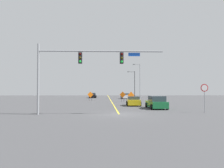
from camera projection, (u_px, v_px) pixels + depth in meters
ground at (119, 114)px, 21.11m from camera, size 139.62×139.62×0.00m
road_centre_stripe at (110, 98)px, 59.85m from camera, size 0.16×77.57×0.01m
traffic_signal_assembly at (81, 63)px, 21.09m from camera, size 11.78×0.44×6.60m
stop_sign at (204, 93)px, 22.44m from camera, size 0.76×0.07×2.87m
street_lamp_near_right at (134, 83)px, 68.45m from camera, size 2.31×0.24×7.88m
street_lamp_near_left at (139, 80)px, 57.68m from camera, size 1.91×0.24×8.93m
construction_sign_left_shoulder at (123, 95)px, 42.87m from camera, size 1.16×0.21×1.95m
construction_sign_median_near at (90, 95)px, 47.14m from camera, size 1.25×0.31×1.90m
construction_sign_right_lane at (131, 96)px, 38.50m from camera, size 1.24×0.25×1.97m
car_black_far at (93, 96)px, 63.33m from camera, size 1.98×4.12×1.40m
car_white_mid at (125, 96)px, 57.34m from camera, size 2.06×4.39×1.39m
car_green_distant at (156, 103)px, 27.47m from camera, size 2.06×4.57×1.55m
car_yellow_approaching at (133, 101)px, 32.47m from camera, size 2.17×4.08×1.36m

